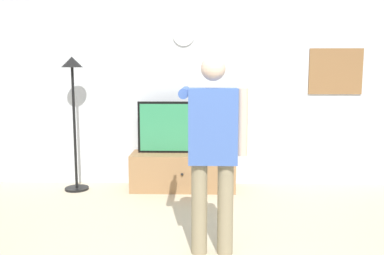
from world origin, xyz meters
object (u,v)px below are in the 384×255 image
object	(u,v)px
wall_clock	(184,35)
television	(183,127)
framed_picture	(336,71)
floor_lamp	(73,96)
person_standing_nearer_lamp	(213,144)
tv_stand	(183,171)

from	to	relation	value
wall_clock	television	bearing A→B (deg)	-90.00
framed_picture	floor_lamp	bearing A→B (deg)	-174.10
floor_lamp	person_standing_nearer_lamp	xyz separation A→B (m)	(1.81, -1.93, -0.30)
tv_stand	person_standing_nearer_lamp	distance (m)	2.16
tv_stand	person_standing_nearer_lamp	world-z (taller)	person_standing_nearer_lamp
television	person_standing_nearer_lamp	world-z (taller)	person_standing_nearer_lamp
tv_stand	television	size ratio (longest dim) A/B	1.14
television	floor_lamp	bearing A→B (deg)	-175.30
wall_clock	person_standing_nearer_lamp	bearing A→B (deg)	-81.19
wall_clock	person_standing_nearer_lamp	xyz separation A→B (m)	(0.35, -2.29, -1.12)
floor_lamp	television	bearing A→B (deg)	4.70
framed_picture	floor_lamp	xyz separation A→B (m)	(-3.57, -0.37, -0.32)
wall_clock	tv_stand	bearing A→B (deg)	-90.00
wall_clock	floor_lamp	xyz separation A→B (m)	(-1.46, -0.36, -0.82)
framed_picture	television	bearing A→B (deg)	-173.27
television	wall_clock	size ratio (longest dim) A/B	4.06
tv_stand	television	xyz separation A→B (m)	(0.00, 0.05, 0.60)
television	wall_clock	bearing A→B (deg)	90.00
tv_stand	framed_picture	distance (m)	2.53
tv_stand	framed_picture	xyz separation A→B (m)	(2.11, 0.30, 1.36)
framed_picture	floor_lamp	distance (m)	3.60
framed_picture	tv_stand	bearing A→B (deg)	-172.03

